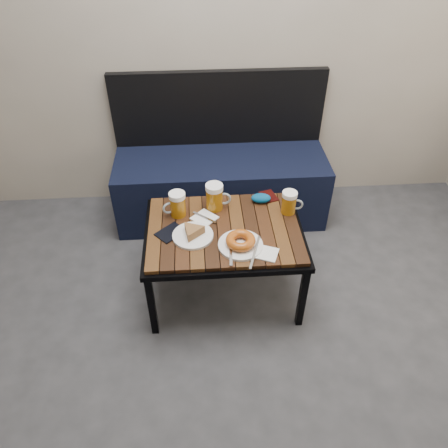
{
  "coord_description": "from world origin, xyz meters",
  "views": [
    {
      "loc": [
        0.05,
        -0.72,
        1.96
      ],
      "look_at": [
        0.17,
        1.02,
        0.5
      ],
      "focal_mm": 35.0,
      "sensor_mm": 36.0,
      "label": 1
    }
  ],
  "objects": [
    {
      "name": "knit_pouch",
      "position": [
        0.4,
        1.24,
        0.5
      ],
      "size": [
        0.12,
        0.08,
        0.05
      ],
      "primitive_type": "ellipsoid",
      "rotation": [
        0.0,
        0.0,
        -0.1
      ],
      "color": "navy",
      "rests_on": "cafe_table"
    },
    {
      "name": "plate_bagel",
      "position": [
        0.25,
        0.87,
        0.5
      ],
      "size": [
        0.23,
        0.29,
        0.06
      ],
      "color": "white",
      "rests_on": "cafe_table"
    },
    {
      "name": "passport_navy",
      "position": [
        -0.1,
        1.0,
        0.48
      ],
      "size": [
        0.17,
        0.17,
        0.01
      ],
      "primitive_type": "cube",
      "rotation": [
        0.0,
        0.0,
        -0.83
      ],
      "color": "black",
      "rests_on": "cafe_table"
    },
    {
      "name": "plate_pie",
      "position": [
        0.01,
        0.96,
        0.5
      ],
      "size": [
        0.21,
        0.21,
        0.06
      ],
      "color": "white",
      "rests_on": "cafe_table"
    },
    {
      "name": "passport_burgundy",
      "position": [
        0.45,
        1.28,
        0.47
      ],
      "size": [
        0.11,
        0.13,
        0.01
      ],
      "primitive_type": "cube",
      "rotation": [
        0.0,
        0.0,
        0.29
      ],
      "color": "black",
      "rests_on": "cafe_table"
    },
    {
      "name": "cafe_table",
      "position": [
        0.17,
        1.02,
        0.43
      ],
      "size": [
        0.84,
        0.62,
        0.47
      ],
      "color": "black",
      "rests_on": "ground"
    },
    {
      "name": "beer_mug_centre",
      "position": [
        0.14,
        1.2,
        0.55
      ],
      "size": [
        0.14,
        0.1,
        0.15
      ],
      "rotation": [
        0.0,
        0.0,
        -0.05
      ],
      "color": "#965B0C",
      "rests_on": "cafe_table"
    },
    {
      "name": "napkin_left",
      "position": [
        0.07,
        1.11,
        0.48
      ],
      "size": [
        0.16,
        0.16,
        0.01
      ],
      "rotation": [
        0.0,
        0.0,
        0.79
      ],
      "color": "white",
      "rests_on": "cafe_table"
    },
    {
      "name": "bench",
      "position": [
        0.21,
        1.76,
        0.27
      ],
      "size": [
        1.4,
        0.5,
        0.95
      ],
      "color": "black",
      "rests_on": "ground"
    },
    {
      "name": "napkin_right",
      "position": [
        0.36,
        0.81,
        0.48
      ],
      "size": [
        0.15,
        0.14,
        0.01
      ],
      "rotation": [
        0.0,
        0.0,
        -0.39
      ],
      "color": "white",
      "rests_on": "cafe_table"
    },
    {
      "name": "beer_mug_right",
      "position": [
        0.54,
        1.13,
        0.54
      ],
      "size": [
        0.12,
        0.09,
        0.13
      ],
      "rotation": [
        0.0,
        0.0,
        -0.16
      ],
      "color": "#965B0C",
      "rests_on": "cafe_table"
    },
    {
      "name": "beer_mug_left",
      "position": [
        -0.07,
        1.15,
        0.54
      ],
      "size": [
        0.14,
        0.11,
        0.14
      ],
      "rotation": [
        0.0,
        0.0,
        3.45
      ],
      "color": "#965B0C",
      "rests_on": "cafe_table"
    }
  ]
}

